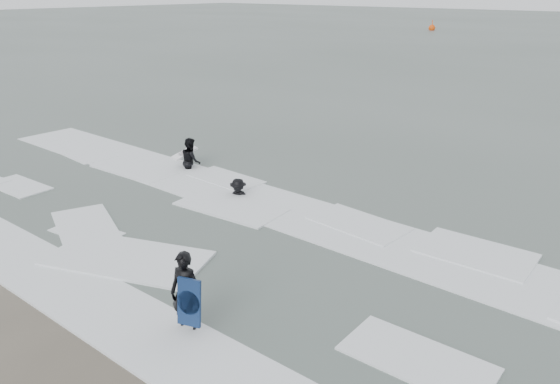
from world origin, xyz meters
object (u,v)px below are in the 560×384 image
Objects in this scene: surfer_wading at (192,169)px; buoy at (432,28)px; surfer_centre at (188,331)px; surfer_breaker at (238,197)px.

buoy reaches higher than surfer_wading.
surfer_breaker is at bearing 110.42° from surfer_centre.
surfer_wading is 3.50m from surfer_breaker.
surfer_wading is 1.07× the size of buoy.
buoy is at bearing -40.23° from surfer_wading.
surfer_centre is at bearing 169.49° from surfer_wading.
surfer_wading reaches higher than surfer_centre.
surfer_wading is at bearing 137.32° from surfer_breaker.
surfer_wading reaches higher than surfer_breaker.
surfer_centre is at bearing -67.99° from buoy.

